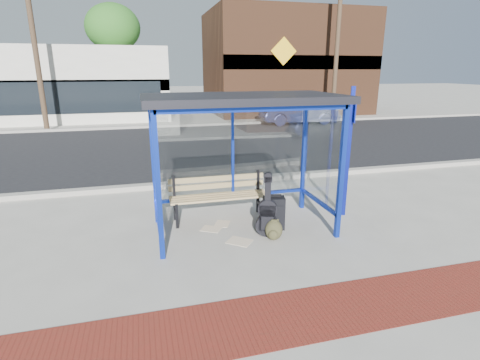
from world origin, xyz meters
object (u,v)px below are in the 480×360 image
object	(u,v)px
guitar_bag	(267,215)
parked_car	(299,111)
fire_hydrant	(349,112)
suitcase	(274,213)
backpack	(274,231)
bench	(219,194)

from	to	relation	value
guitar_bag	parked_car	bearing A→B (deg)	82.14
fire_hydrant	guitar_bag	bearing A→B (deg)	-125.12
suitcase	backpack	world-z (taller)	suitcase
backpack	guitar_bag	bearing A→B (deg)	134.25
bench	suitcase	xyz separation A→B (m)	(0.87, -0.76, -0.20)
guitar_bag	fire_hydrant	xyz separation A→B (m)	(9.71, 13.81, 0.01)
backpack	fire_hydrant	world-z (taller)	fire_hydrant
guitar_bag	fire_hydrant	distance (m)	16.88
parked_car	fire_hydrant	distance (m)	3.66
parked_car	fire_hydrant	bearing A→B (deg)	-70.80
suitcase	fire_hydrant	xyz separation A→B (m)	(9.49, 13.55, 0.10)
suitcase	guitar_bag	bearing A→B (deg)	-118.48
guitar_bag	suitcase	world-z (taller)	guitar_bag
suitcase	fire_hydrant	distance (m)	16.55
bench	suitcase	world-z (taller)	bench
guitar_bag	parked_car	xyz separation A→B (m)	(6.19, 12.84, 0.28)
suitcase	backpack	bearing A→B (deg)	-97.91
guitar_bag	backpack	distance (m)	0.30
bench	guitar_bag	world-z (taller)	guitar_bag
backpack	parked_car	size ratio (longest dim) A/B	0.09
guitar_bag	backpack	xyz separation A→B (m)	(0.06, -0.18, -0.23)
suitcase	fire_hydrant	bearing A→B (deg)	66.88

